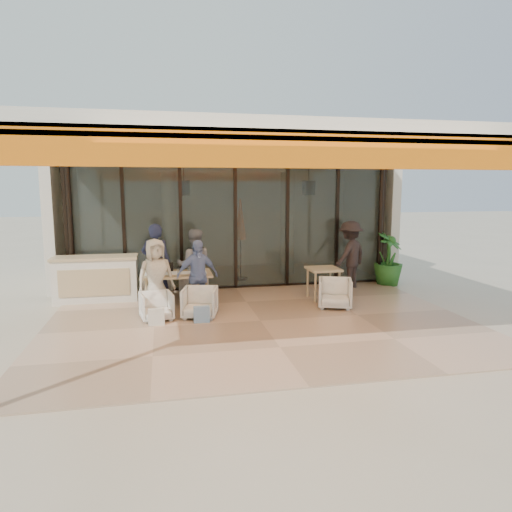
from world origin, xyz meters
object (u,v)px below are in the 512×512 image
Objects in this scene: chair_far_right at (193,282)px; chair_near_right at (200,301)px; potted_palm at (388,259)px; side_table at (323,272)px; dining_table at (176,276)px; chair_far_left at (157,285)px; side_chair at (335,292)px; standing_woman at (350,255)px; diner_navy at (156,263)px; diner_grey at (194,265)px; diner_periwinkle at (197,276)px; diner_cream at (156,276)px; chair_near_left at (156,305)px; host_counter at (96,279)px.

chair_far_right is 1.90m from chair_near_right.
side_table is at bearing -151.85° from potted_palm.
dining_table is 2.01× the size of side_table.
chair_far_left is 0.83× the size of side_chair.
standing_woman is (4.81, 0.00, 0.57)m from chair_far_left.
diner_navy is 1.08× the size of diner_grey.
diner_periwinkle reaches higher than chair_far_left.
potted_palm is (1.18, 0.21, -0.17)m from standing_woman.
diner_cream is at bearing -132.06° from dining_table.
diner_grey is 0.95× the size of standing_woman.
diner_grey reaches higher than chair_near_left.
dining_table is at bearing -173.89° from side_chair.
host_counter is 1.87m from diner_cream.
dining_table is at bearing 50.92° from diner_grey.
chair_far_right is 5.16m from potted_palm.
host_counter is 2.19m from chair_far_right.
diner_grey is at bearing 29.00° from diner_cream.
potted_palm is (5.15, 0.72, -0.13)m from diner_grey.
diner_navy reaches higher than standing_woman.
host_counter is 7.34m from potted_palm.
diner_cream is 0.89× the size of standing_woman.
host_counter is 1.20× the size of diner_cream.
chair_far_left is 1.11m from diner_grey.
diner_navy is at bearing -173.17° from potted_palm.
dining_table is at bearing 29.97° from diner_cream.
standing_woman reaches higher than chair_near_right.
diner_cream reaches higher than chair_near_left.
potted_palm is (5.99, 0.22, 0.40)m from chair_far_left.
chair_far_left is 0.85× the size of chair_far_right.
diner_periwinkle is at bearing -46.80° from dining_table.
chair_far_right is at bearing 161.20° from side_table.
standing_woman is at bearing -160.32° from diner_navy.
standing_woman is at bearing -169.72° from potted_palm.
potted_palm is at bearing -167.16° from diner_grey.
dining_table is at bearing 133.95° from chair_far_left.
dining_table is 0.64m from diner_navy.
host_counter is at bearing -178.08° from side_chair.
host_counter is at bearing 136.22° from diner_periwinkle.
diner_grey reaches higher than host_counter.
host_counter is 1.06× the size of standing_woman.
dining_table is 2.54× the size of chair_far_left.
diner_navy is 0.84m from diner_grey.
chair_near_left is at bearing -166.67° from chair_near_right.
diner_navy is 4.83m from standing_woman.
side_chair reaches higher than chair_near_right.
side_table is at bearing -5.37° from diner_periwinkle.
diner_periwinkle is at bearing 146.73° from diner_navy.
diner_periwinkle is (0.84, 0.00, -0.02)m from diner_cream.
side_chair is at bearing -20.11° from diner_periwinkle.
side_chair is (2.90, -1.74, 0.01)m from chair_far_right.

